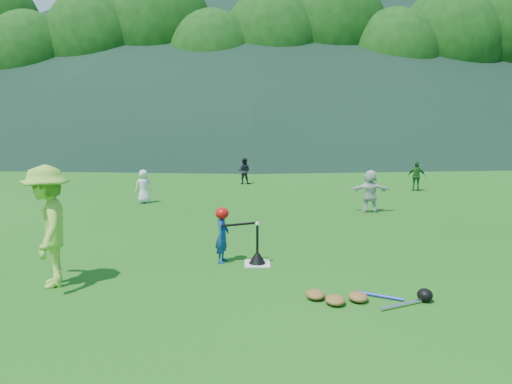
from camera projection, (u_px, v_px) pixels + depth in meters
ground at (257, 264)px, 8.87m from camera, size 120.00×120.00×0.00m
home_plate at (257, 264)px, 8.86m from camera, size 0.45×0.45×0.02m
baseball at (257, 224)px, 8.75m from camera, size 0.08×0.08×0.08m
batter_child at (222, 236)px, 8.93m from camera, size 0.30×0.40×0.98m
adult_coach at (48, 226)px, 7.64m from camera, size 1.03×1.37×1.89m
fielder_a at (144, 186)px, 14.74m from camera, size 0.57×0.48×1.00m
fielder_b at (244, 171)px, 18.69m from camera, size 0.55×0.47×0.98m
fielder_c at (417, 176)px, 17.03m from camera, size 0.63×0.38×1.01m
fielder_d at (370, 191)px, 13.37m from camera, size 1.08×0.39×1.15m
batting_tee at (257, 257)px, 8.84m from camera, size 0.30×0.30×0.68m
batter_gear at (223, 214)px, 8.87m from camera, size 0.73×0.26×0.34m
equipment_pile at (359, 297)px, 7.12m from camera, size 1.80×0.71×0.19m
outfield_fence at (253, 139)px, 36.40m from camera, size 70.07×0.08×1.33m
tree_line at (255, 44)px, 40.96m from camera, size 70.04×11.40×14.82m
distant_hills at (208, 41)px, 87.19m from camera, size 155.00×140.00×32.00m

